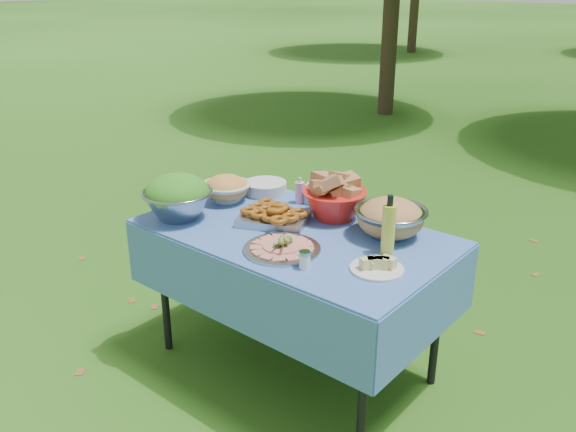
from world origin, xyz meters
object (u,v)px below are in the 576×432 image
(picnic_table, at_px, (294,301))
(pasta_bowl_steel, at_px, (390,217))
(charcuterie_platter, at_px, (282,242))
(bread_bowl, at_px, (335,197))
(plate_stack, at_px, (266,188))
(salad_bowl, at_px, (177,197))
(oil_bottle, at_px, (389,225))

(picnic_table, xyz_separation_m, pasta_bowl_steel, (0.37, 0.24, 0.47))
(charcuterie_platter, bearing_deg, bread_bowl, 96.22)
(plate_stack, bearing_deg, charcuterie_platter, -42.75)
(charcuterie_platter, bearing_deg, plate_stack, 137.25)
(bread_bowl, bearing_deg, charcuterie_platter, -83.78)
(picnic_table, height_order, bread_bowl, bread_bowl)
(plate_stack, bearing_deg, pasta_bowl_steel, -4.24)
(salad_bowl, height_order, oil_bottle, oil_bottle)
(plate_stack, xyz_separation_m, pasta_bowl_steel, (0.83, -0.06, 0.06))
(plate_stack, xyz_separation_m, bread_bowl, (0.50, -0.04, 0.07))
(picnic_table, height_order, salad_bowl, salad_bowl)
(oil_bottle, bearing_deg, pasta_bowl_steel, 117.86)
(plate_stack, height_order, charcuterie_platter, charcuterie_platter)
(salad_bowl, bearing_deg, picnic_table, 24.29)
(picnic_table, xyz_separation_m, salad_bowl, (-0.55, -0.25, 0.49))
(salad_bowl, height_order, pasta_bowl_steel, salad_bowl)
(plate_stack, bearing_deg, bread_bowl, -5.14)
(salad_bowl, height_order, plate_stack, salad_bowl)
(salad_bowl, relative_size, oil_bottle, 1.29)
(salad_bowl, relative_size, pasta_bowl_steel, 1.03)
(plate_stack, height_order, oil_bottle, oil_bottle)
(oil_bottle, bearing_deg, bread_bowl, 155.74)
(picnic_table, relative_size, charcuterie_platter, 4.23)
(charcuterie_platter, bearing_deg, pasta_bowl_steel, 57.99)
(bread_bowl, height_order, charcuterie_platter, bread_bowl)
(salad_bowl, distance_m, bread_bowl, 0.78)
(charcuterie_platter, bearing_deg, picnic_table, 114.66)
(bread_bowl, bearing_deg, picnic_table, -99.60)
(picnic_table, xyz_separation_m, oil_bottle, (0.47, 0.07, 0.51))
(picnic_table, bearing_deg, oil_bottle, 8.34)
(salad_bowl, relative_size, bread_bowl, 1.08)
(picnic_table, height_order, charcuterie_platter, charcuterie_platter)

